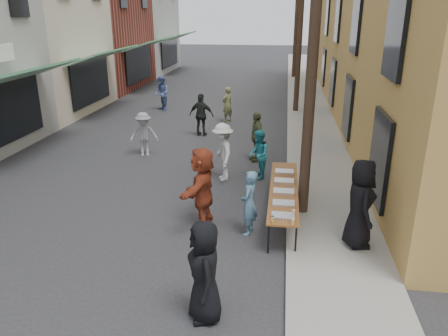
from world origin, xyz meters
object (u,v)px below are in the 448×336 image
(server, at_px, (360,204))
(guest_front_c, at_px, (258,155))
(utility_pole_near, at_px, (314,32))
(catering_tray_sausage, at_px, (283,216))
(serving_table, at_px, (284,190))
(guest_front_a, at_px, (204,272))
(utility_pole_far, at_px, (296,16))
(utility_pole_mid, at_px, (301,20))

(server, bearing_deg, guest_front_c, 24.27)
(utility_pole_near, distance_m, catering_tray_sausage, 4.16)
(utility_pole_near, xyz_separation_m, serving_table, (-0.50, -0.17, -3.79))
(utility_pole_near, bearing_deg, guest_front_a, -112.36)
(utility_pole_near, bearing_deg, serving_table, -161.42)
(utility_pole_far, bearing_deg, guest_front_a, -93.57)
(utility_pole_mid, bearing_deg, serving_table, -92.35)
(serving_table, height_order, guest_front_c, guest_front_c)
(utility_pole_mid, distance_m, serving_table, 12.75)
(utility_pole_far, xyz_separation_m, guest_front_c, (-1.30, -21.58, -3.73))
(utility_pole_near, relative_size, server, 4.57)
(guest_front_c, relative_size, server, 0.78)
(serving_table, xyz_separation_m, guest_front_c, (-0.80, 2.59, 0.06))
(utility_pole_near, distance_m, guest_front_a, 5.87)
(guest_front_a, distance_m, server, 3.96)
(utility_pole_mid, xyz_separation_m, guest_front_a, (-1.76, -16.29, -3.60))
(guest_front_c, height_order, server, server)
(utility_pole_mid, bearing_deg, server, -85.32)
(catering_tray_sausage, height_order, guest_front_c, guest_front_c)
(catering_tray_sausage, bearing_deg, server, 8.68)
(guest_front_c, xyz_separation_m, server, (2.41, -3.99, 0.31))
(serving_table, xyz_separation_m, guest_front_a, (-1.26, -4.12, 0.19))
(serving_table, bearing_deg, utility_pole_near, 18.58)
(utility_pole_near, distance_m, utility_pole_mid, 12.00)
(serving_table, bearing_deg, utility_pole_far, 88.81)
(serving_table, distance_m, guest_front_c, 2.71)
(utility_pole_mid, xyz_separation_m, utility_pole_far, (0.00, 12.00, 0.00))
(utility_pole_far, bearing_deg, guest_front_c, -93.45)
(catering_tray_sausage, height_order, guest_front_a, guest_front_a)
(utility_pole_near, bearing_deg, utility_pole_mid, 90.00)
(serving_table, distance_m, server, 2.17)
(utility_pole_far, bearing_deg, serving_table, -91.19)
(guest_front_a, height_order, guest_front_c, guest_front_a)
(utility_pole_near, bearing_deg, catering_tray_sausage, -105.38)
(serving_table, xyz_separation_m, server, (1.61, -1.40, 0.37))
(guest_front_c, bearing_deg, utility_pole_far, 166.88)
(guest_front_a, height_order, server, server)
(utility_pole_far, distance_m, catering_tray_sausage, 26.09)
(catering_tray_sausage, distance_m, guest_front_c, 4.31)
(utility_pole_near, xyz_separation_m, utility_pole_mid, (0.00, 12.00, 0.00))
(server, bearing_deg, utility_pole_near, 28.36)
(utility_pole_far, height_order, server, utility_pole_far)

